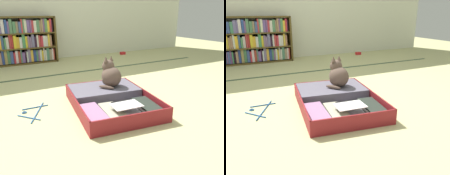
{
  "view_description": "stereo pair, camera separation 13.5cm",
  "coord_description": "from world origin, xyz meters",
  "views": [
    {
      "loc": [
        -0.86,
        -1.62,
        0.8
      ],
      "look_at": [
        0.04,
        -0.02,
        0.18
      ],
      "focal_mm": 35.5,
      "sensor_mm": 36.0,
      "label": 1
    },
    {
      "loc": [
        -0.74,
        -1.69,
        0.8
      ],
      "look_at": [
        0.04,
        -0.02,
        0.18
      ],
      "focal_mm": 35.5,
      "sensor_mm": 36.0,
      "label": 2
    }
  ],
  "objects": [
    {
      "name": "small_red_pouch",
      "position": [
        1.51,
        2.14,
        0.02
      ],
      "size": [
        0.1,
        0.07,
        0.05
      ],
      "color": "red",
      "rests_on": "ground_plane"
    },
    {
      "name": "black_cat",
      "position": [
        0.13,
        0.17,
        0.23
      ],
      "size": [
        0.25,
        0.25,
        0.29
      ],
      "color": "brown",
      "rests_on": "open_suitcase"
    },
    {
      "name": "ground_plane",
      "position": [
        0.0,
        0.0,
        0.0
      ],
      "size": [
        10.0,
        10.0,
        0.0
      ],
      "primitive_type": "plane",
      "color": "#BBB97E"
    },
    {
      "name": "clothes_hanger",
      "position": [
        -0.6,
        0.18,
        0.01
      ],
      "size": [
        0.27,
        0.37,
        0.01
      ],
      "color": "#275896",
      "rests_on": "ground_plane"
    },
    {
      "name": "tatami_border",
      "position": [
        0.0,
        1.26,
        0.0
      ],
      "size": [
        4.8,
        0.05,
        0.0
      ],
      "color": "#384D34",
      "rests_on": "ground_plane"
    },
    {
      "name": "open_suitcase",
      "position": [
        0.04,
        0.02,
        0.05
      ],
      "size": [
        0.77,
        0.95,
        0.13
      ],
      "color": "maroon",
      "rests_on": "ground_plane"
    },
    {
      "name": "bookshelf",
      "position": [
        -0.5,
        2.24,
        0.37
      ],
      "size": [
        1.36,
        0.28,
        0.75
      ],
      "color": "#52411C",
      "rests_on": "ground_plane"
    }
  ]
}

